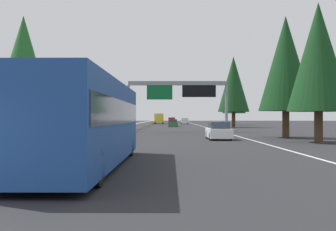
# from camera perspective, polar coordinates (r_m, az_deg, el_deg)

# --- Properties ---
(ground_plane) EXTENTS (320.00, 320.00, 0.00)m
(ground_plane) POSITION_cam_1_polar(r_m,az_deg,el_deg) (65.87, -3.97, -1.89)
(ground_plane) COLOR #262628
(median_barrier) EXTENTS (180.00, 0.56, 0.90)m
(median_barrier) POSITION_cam_1_polar(r_m,az_deg,el_deg) (85.83, -3.15, -1.23)
(median_barrier) COLOR #ADAAA3
(median_barrier) RESTS_ON ground
(shoulder_stripe_right) EXTENTS (160.00, 0.16, 0.01)m
(shoulder_stripe_right) POSITION_cam_1_polar(r_m,az_deg,el_deg) (75.95, 5.31, -1.68)
(shoulder_stripe_right) COLOR silver
(shoulder_stripe_right) RESTS_ON ground
(shoulder_stripe_median) EXTENTS (160.00, 0.16, 0.01)m
(shoulder_stripe_median) POSITION_cam_1_polar(r_m,az_deg,el_deg) (75.82, -3.21, -1.68)
(shoulder_stripe_median) COLOR silver
(shoulder_stripe_median) RESTS_ON ground
(sign_gantry_overhead) EXTENTS (0.50, 12.68, 6.38)m
(sign_gantry_overhead) POSITION_cam_1_polar(r_m,az_deg,el_deg) (48.06, 1.61, 3.58)
(sign_gantry_overhead) COLOR gray
(sign_gantry_overhead) RESTS_ON ground
(bus_mid_right) EXTENTS (11.50, 2.55, 3.10)m
(bus_mid_right) POSITION_cam_1_polar(r_m,az_deg,el_deg) (14.28, -11.91, -0.68)
(bus_mid_right) COLOR #1E4793
(bus_mid_right) RESTS_ON ground
(sedan_near_right) EXTENTS (4.40, 1.80, 1.47)m
(sedan_near_right) POSITION_cam_1_polar(r_m,az_deg,el_deg) (32.10, 7.53, -2.33)
(sedan_near_right) COLOR white
(sedan_near_right) RESTS_ON ground
(sedan_distant_b) EXTENTS (4.40, 1.80, 1.47)m
(sedan_distant_b) POSITION_cam_1_polar(r_m,az_deg,el_deg) (76.20, 0.77, -1.17)
(sedan_distant_b) COLOR #2D6B38
(sedan_distant_b) RESTS_ON ground
(minivan_distant_a) EXTENTS (5.00, 1.95, 1.69)m
(minivan_distant_a) POSITION_cam_1_polar(r_m,az_deg,el_deg) (107.55, 2.48, -0.78)
(minivan_distant_a) COLOR white
(minivan_distant_a) RESTS_ON ground
(sedan_far_center) EXTENTS (4.40, 1.80, 1.47)m
(sedan_far_center) POSITION_cam_1_polar(r_m,az_deg,el_deg) (126.86, 2.26, -0.83)
(sedan_far_center) COLOR #1E4793
(sedan_far_center) RESTS_ON ground
(box_truck_far_left) EXTENTS (8.50, 2.40, 2.95)m
(box_truck_far_left) POSITION_cam_1_polar(r_m,az_deg,el_deg) (109.93, -1.33, -0.42)
(box_truck_far_left) COLOR gold
(box_truck_far_left) RESTS_ON ground
(pickup_far_right) EXTENTS (5.60, 2.00, 1.86)m
(pickup_far_right) POSITION_cam_1_polar(r_m,az_deg,el_deg) (107.95, 0.56, -0.79)
(pickup_far_right) COLOR maroon
(pickup_far_right) RESTS_ON ground
(oncoming_near) EXTENTS (4.40, 1.80, 1.47)m
(oncoming_near) POSITION_cam_1_polar(r_m,az_deg,el_deg) (34.52, -12.54, -2.18)
(oncoming_near) COLOR black
(oncoming_near) RESTS_ON ground
(oncoming_far) EXTENTS (4.40, 1.80, 1.47)m
(oncoming_far) POSITION_cam_1_polar(r_m,az_deg,el_deg) (91.69, -6.71, -1.02)
(oncoming_far) COLOR slate
(oncoming_far) RESTS_ON ground
(conifer_right_foreground) EXTENTS (4.53, 4.53, 10.29)m
(conifer_right_foreground) POSITION_cam_1_polar(r_m,az_deg,el_deg) (30.36, 21.48, 8.11)
(conifer_right_foreground) COLOR #4C3823
(conifer_right_foreground) RESTS_ON ground
(conifer_right_near) EXTENTS (4.86, 4.86, 11.04)m
(conifer_right_near) POSITION_cam_1_polar(r_m,az_deg,el_deg) (36.50, 17.12, 7.41)
(conifer_right_near) COLOR #4C3823
(conifer_right_near) RESTS_ON ground
(conifer_right_mid) EXTENTS (5.79, 5.79, 13.16)m
(conifer_right_mid) POSITION_cam_1_polar(r_m,az_deg,el_deg) (72.06, 9.73, 4.62)
(conifer_right_mid) COLOR #4C3823
(conifer_right_mid) RESTS_ON ground
(conifer_right_far) EXTENTS (5.81, 5.81, 13.20)m
(conifer_right_far) POSITION_cam_1_polar(r_m,az_deg,el_deg) (96.66, 9.78, 3.38)
(conifer_right_far) COLOR #4C3823
(conifer_right_far) RESTS_ON ground
(conifer_left_near) EXTENTS (6.94, 6.94, 15.77)m
(conifer_left_near) POSITION_cam_1_polar(r_m,az_deg,el_deg) (56.25, -20.73, 7.66)
(conifer_left_near) COLOR #4C3823
(conifer_left_near) RESTS_ON ground
(conifer_left_mid) EXTENTS (4.88, 4.88, 11.10)m
(conifer_left_mid) POSITION_cam_1_polar(r_m,az_deg,el_deg) (86.05, -15.27, 2.98)
(conifer_left_mid) COLOR #4C3823
(conifer_left_mid) RESTS_ON ground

